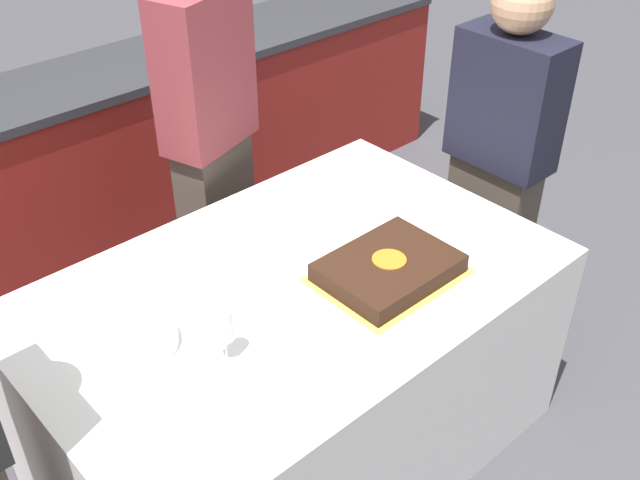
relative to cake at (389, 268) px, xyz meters
The scene contains 11 objects.
ground_plane 0.87m from the cake, 141.67° to the left, with size 14.00×14.00×0.00m, color #424247.
back_counter 1.86m from the cake, 97.59° to the left, with size 4.40×0.58×0.92m.
dining_table 0.52m from the cake, 141.67° to the left, with size 1.69×1.09×0.78m.
cake is the anchor object (origin of this frame).
plate_stack 0.80m from the cake, 161.20° to the left, with size 0.23×0.23×0.04m.
wine_glass 0.61m from the cake, behind, with size 0.06×0.06×0.17m.
side_plate_near_cake 0.31m from the cake, 89.34° to the left, with size 0.20×0.20×0.00m.
side_plate_right_edge 0.44m from the cake, 23.13° to the left, with size 0.20×0.20×0.00m.
utensil_pile 0.41m from the cake, 144.18° to the right, with size 0.17×0.10×0.02m.
person_cutting_cake 0.96m from the cake, 90.00° to the left, with size 0.42×0.30×1.68m.
person_seated_right 0.85m from the cake, 13.00° to the left, with size 0.22×0.41×1.54m.
Camera 1 is at (-1.19, -1.44, 2.24)m, focal length 42.00 mm.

